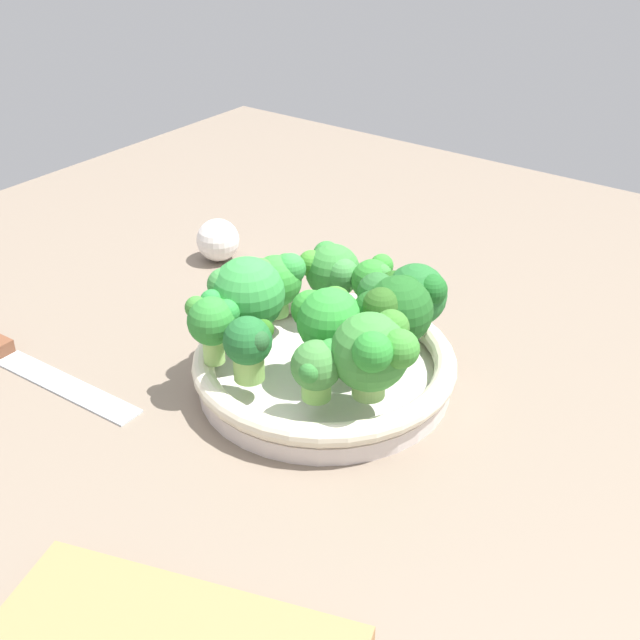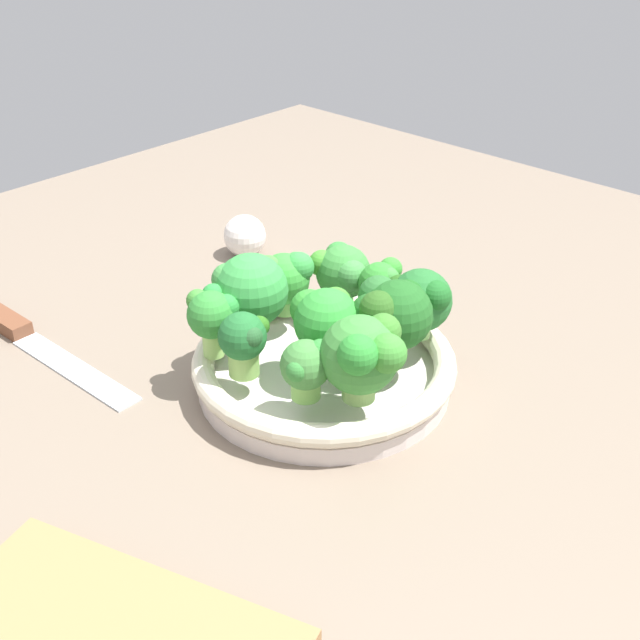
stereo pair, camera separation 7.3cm
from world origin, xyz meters
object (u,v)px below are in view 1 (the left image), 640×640
object	(u,v)px
garlic_bulb	(218,240)
broccoli_floret_2	(250,344)
broccoli_floret_3	(372,280)
broccoli_floret_10	(332,270)
broccoli_floret_4	(327,319)
broccoli_floret_7	(414,294)
broccoli_floret_0	(277,279)
broccoli_floret_9	(212,320)
broccoli_floret_1	(317,366)
broccoli_floret_5	(374,351)
broccoli_floret_6	(391,308)
bowl	(320,366)
knife	(6,353)
broccoli_floret_8	(246,293)

from	to	relation	value
garlic_bulb	broccoli_floret_2	bearing A→B (deg)	137.74
broccoli_floret_2	broccoli_floret_3	size ratio (longest dim) A/B	0.98
broccoli_floret_2	broccoli_floret_10	world-z (taller)	broccoli_floret_10
broccoli_floret_4	broccoli_floret_10	distance (cm)	10.42
broccoli_floret_3	broccoli_floret_7	xyz separation A→B (cm)	(-4.70, 0.33, 0.17)
broccoli_floret_0	broccoli_floret_4	distance (cm)	9.31
broccoli_floret_9	garlic_bulb	bearing A→B (deg)	-47.92
broccoli_floret_1	broccoli_floret_5	size ratio (longest dim) A/B	0.69
broccoli_floret_3	broccoli_floret_4	bearing A→B (deg)	97.87
broccoli_floret_6	broccoli_floret_10	distance (cm)	10.52
broccoli_floret_0	broccoli_floret_7	world-z (taller)	broccoli_floret_7
broccoli_floret_0	broccoli_floret_6	world-z (taller)	broccoli_floret_6
garlic_bulb	broccoli_floret_7	bearing A→B (deg)	168.41
broccoli_floret_5	bowl	bearing A→B (deg)	-23.25
broccoli_floret_9	broccoli_floret_10	bearing A→B (deg)	-98.60
broccoli_floret_1	garlic_bulb	xyz separation A→B (cm)	(28.97, -19.61, -4.25)
broccoli_floret_2	broccoli_floret_7	size ratio (longest dim) A/B	0.84
broccoli_floret_3	broccoli_floret_9	size ratio (longest dim) A/B	0.96
broccoli_floret_1	broccoli_floret_9	xyz separation A→B (cm)	(10.55, 0.80, 0.98)
broccoli_floret_3	bowl	bearing A→B (deg)	87.75
broccoli_floret_6	broccoli_floret_7	distance (cm)	4.35
knife	bowl	bearing A→B (deg)	-151.60
broccoli_floret_6	broccoli_floret_0	bearing A→B (deg)	2.32
broccoli_floret_4	garlic_bulb	size ratio (longest dim) A/B	1.40
bowl	broccoli_floret_4	xyz separation A→B (cm)	(-1.53, 1.08, 5.94)
broccoli_floret_5	knife	size ratio (longest dim) A/B	0.28
broccoli_floret_3	broccoli_floret_4	xyz separation A→B (cm)	(-1.23, 8.87, 0.38)
broccoli_floret_2	broccoli_floret_6	distance (cm)	12.68
broccoli_floret_7	garlic_bulb	bearing A→B (deg)	-11.59
broccoli_floret_5	garlic_bulb	size ratio (longest dim) A/B	1.50
garlic_bulb	broccoli_floret_4	bearing A→B (deg)	150.90
broccoli_floret_4	broccoli_floret_3	bearing A→B (deg)	-82.13
broccoli_floret_2	broccoli_floret_7	world-z (taller)	broccoli_floret_7
broccoli_floret_1	broccoli_floret_5	world-z (taller)	broccoli_floret_5
broccoli_floret_3	broccoli_floret_7	bearing A→B (deg)	176.00
broccoli_floret_4	broccoli_floret_9	size ratio (longest dim) A/B	1.13
broccoli_floret_7	broccoli_floret_4	bearing A→B (deg)	67.84
broccoli_floret_8	knife	distance (cm)	24.85
broccoli_floret_0	garlic_bulb	world-z (taller)	broccoli_floret_0
broccoli_floret_7	broccoli_floret_10	distance (cm)	9.20
broccoli_floret_2	broccoli_floret_3	distance (cm)	15.14
broccoli_floret_0	broccoli_floret_2	world-z (taller)	broccoli_floret_0
broccoli_floret_5	knife	distance (cm)	37.05
broccoli_floret_10	broccoli_floret_9	bearing A→B (deg)	81.40
broccoli_floret_3	broccoli_floret_8	world-z (taller)	broccoli_floret_8
bowl	broccoli_floret_3	size ratio (longest dim) A/B	4.01
bowl	broccoli_floret_9	xyz separation A→B (cm)	(6.36, 6.84, 5.84)
broccoli_floret_0	broccoli_floret_3	world-z (taller)	broccoli_floret_0
broccoli_floret_3	broccoli_floret_4	distance (cm)	8.96
broccoli_floret_8	broccoli_floret_10	size ratio (longest dim) A/B	1.26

